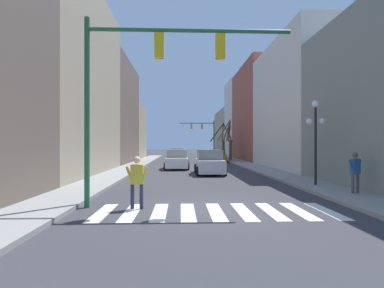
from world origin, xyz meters
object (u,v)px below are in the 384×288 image
at_px(traffic_signal_far, 204,131).
at_px(pedestrian_waiting_at_curb, 137,178).
at_px(car_driving_away_lane, 217,156).
at_px(car_parked_right_far, 177,160).
at_px(car_at_intersection, 210,163).
at_px(street_tree_left_mid, 229,141).
at_px(street_lamp_right_corner, 316,125).
at_px(street_tree_right_mid, 223,142).
at_px(traffic_signal_near, 147,70).
at_px(car_parked_left_near, 177,154).
at_px(pedestrian_crossing_street, 355,169).

xyz_separation_m(traffic_signal_far, pedestrian_waiting_at_curb, (-5.30, -38.98, -3.31)).
bearing_deg(car_driving_away_lane, car_parked_right_far, 155.39).
bearing_deg(car_at_intersection, street_tree_left_mid, -13.69).
xyz_separation_m(street_lamp_right_corner, pedestrian_waiting_at_curb, (-8.17, -4.56, -2.09)).
relative_size(car_at_intersection, pedestrian_waiting_at_curb, 2.47).
xyz_separation_m(pedestrian_waiting_at_curb, street_tree_right_mid, (7.83, 34.83, 1.53)).
height_order(car_parked_right_far, pedestrian_waiting_at_curb, pedestrian_waiting_at_curb).
bearing_deg(traffic_signal_far, traffic_signal_near, -97.38).
relative_size(car_parked_left_near, car_driving_away_lane, 0.96).
bearing_deg(car_at_intersection, street_lamp_right_corner, -147.06).
height_order(traffic_signal_near, car_parked_left_near, traffic_signal_near).
bearing_deg(street_tree_right_mid, car_parked_right_far, -110.09).
bearing_deg(pedestrian_waiting_at_curb, street_tree_left_mid, 71.84).
relative_size(traffic_signal_near, street_tree_left_mid, 1.35).
height_order(pedestrian_crossing_street, street_tree_right_mid, street_tree_right_mid).
bearing_deg(street_lamp_right_corner, street_tree_left_mid, 91.09).
distance_m(car_parked_left_near, pedestrian_waiting_at_curb, 33.68).
distance_m(car_parked_left_near, car_driving_away_lane, 8.21).
relative_size(pedestrian_crossing_street, street_tree_left_mid, 0.32).
bearing_deg(traffic_signal_near, traffic_signal_far, 82.62).
xyz_separation_m(traffic_signal_near, traffic_signal_far, (5.01, 38.68, -0.39)).
bearing_deg(traffic_signal_far, car_parked_left_near, -129.47).
relative_size(street_lamp_right_corner, car_driving_away_lane, 0.96).
bearing_deg(car_parked_right_far, pedestrian_waiting_at_curb, -3.89).
bearing_deg(car_driving_away_lane, street_tree_right_mid, -13.21).
height_order(traffic_signal_far, street_tree_right_mid, traffic_signal_far).
height_order(street_lamp_right_corner, street_tree_left_mid, street_tree_left_mid).
height_order(car_parked_left_near, car_driving_away_lane, car_parked_left_near).
xyz_separation_m(car_parked_left_near, pedestrian_waiting_at_curb, (-0.93, -33.66, 0.29)).
distance_m(traffic_signal_near, car_driving_away_lane, 27.85).
height_order(car_parked_right_far, pedestrian_crossing_street, pedestrian_crossing_street).
height_order(car_parked_left_near, pedestrian_waiting_at_curb, pedestrian_waiting_at_curb).
height_order(traffic_signal_near, traffic_signal_far, traffic_signal_near).
xyz_separation_m(pedestrian_crossing_street, pedestrian_waiting_at_curb, (-8.72, -2.10, -0.10)).
bearing_deg(car_driving_away_lane, pedestrian_waiting_at_curb, 167.48).
height_order(car_parked_left_near, street_tree_left_mid, street_tree_left_mid).
height_order(street_lamp_right_corner, car_at_intersection, street_lamp_right_corner).
distance_m(street_lamp_right_corner, car_parked_left_near, 30.09).
bearing_deg(pedestrian_crossing_street, street_lamp_right_corner, -98.05).
relative_size(traffic_signal_near, pedestrian_crossing_street, 4.25).
bearing_deg(pedestrian_crossing_street, street_tree_right_mid, -109.00).
relative_size(car_driving_away_lane, street_tree_right_mid, 0.82).
bearing_deg(street_tree_left_mid, traffic_signal_near, -104.64).
height_order(traffic_signal_far, car_parked_right_far, traffic_signal_far).
distance_m(traffic_signal_near, car_parked_left_near, 33.61).
distance_m(car_driving_away_lane, pedestrian_crossing_street, 25.29).
distance_m(street_lamp_right_corner, car_driving_away_lane, 22.91).
xyz_separation_m(street_lamp_right_corner, car_driving_away_lane, (-2.12, 22.68, -2.39)).
bearing_deg(pedestrian_waiting_at_curb, street_lamp_right_corner, 26.04).
bearing_deg(car_parked_left_near, pedestrian_waiting_at_curb, -1.58).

